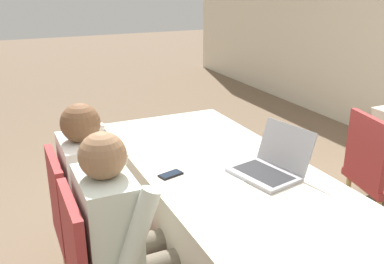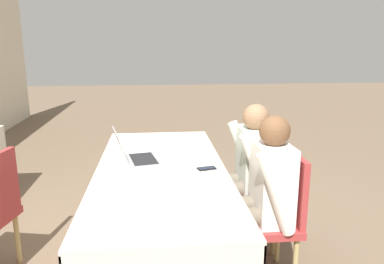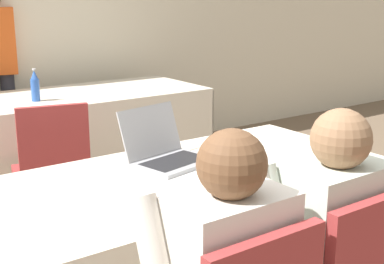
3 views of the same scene
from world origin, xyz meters
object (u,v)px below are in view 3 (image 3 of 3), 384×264
laptop (167,153)px  person_white_shirt (316,244)px  cell_phone (193,204)px  chair_far_spare (53,167)px  water_bottle (35,87)px

laptop → person_white_shirt: person_white_shirt is taller
cell_phone → chair_far_spare: 1.54m
chair_far_spare → water_bottle: bearing=-91.6°
water_bottle → chair_far_spare: bearing=-103.9°
laptop → cell_phone: laptop is taller
person_white_shirt → laptop: bearing=-83.9°
cell_phone → water_bottle: bearing=69.3°
laptop → water_bottle: laptop is taller
chair_far_spare → person_white_shirt: (0.25, -1.85, 0.16)m
laptop → water_bottle: size_ratio=1.68×
cell_phone → chair_far_spare: size_ratio=0.16×
person_white_shirt → cell_phone: bearing=-49.1°
cell_phone → water_bottle: (0.23, 2.26, 0.10)m
laptop → chair_far_spare: size_ratio=0.45×
water_bottle → person_white_shirt: (0.07, -2.60, -0.21)m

